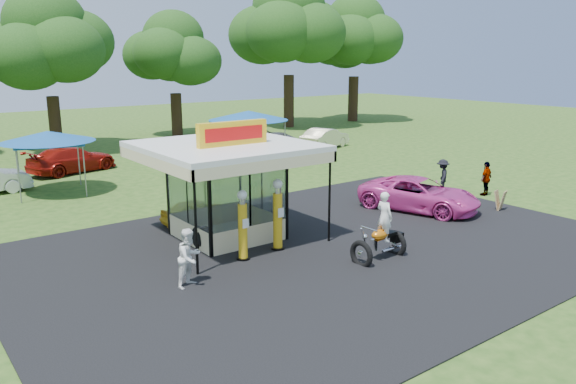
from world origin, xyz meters
The scene contains 23 objects.
ground centered at (0.00, 0.00, 0.00)m, with size 120.00×120.00×0.00m, color #254816.
asphalt_apron centered at (0.00, 2.00, 0.02)m, with size 20.00×14.00×0.04m, color black.
gas_station_kiosk centered at (-2.00, 4.99, 1.78)m, with size 5.40×5.40×4.18m.
gas_pump_left centered at (-2.80, 2.71, 1.09)m, with size 0.43×0.43×2.28m.
gas_pump_right centered at (-1.35, 2.84, 1.16)m, with size 0.45×0.45×2.42m.
motorcycle centered at (0.79, 0.19, 0.88)m, with size 1.93×0.98×2.27m.
spare_tires centered at (-3.30, 4.43, 0.40)m, with size 1.03×0.90×0.83m.
a_frame_sign centered at (8.95, 1.25, 0.43)m, with size 0.51×0.55×0.84m.
kiosk_car centered at (-2.00, 7.20, 0.48)m, with size 1.13×2.82×0.96m, color gold.
pink_sedan centered at (6.27, 3.31, 0.69)m, with size 2.28×4.95×1.37m, color #D83A98.
spectator_west centered at (-5.08, 1.87, 0.84)m, with size 0.82×0.64×1.68m, color white.
spectator_east_a centered at (9.60, 4.74, 0.80)m, with size 1.03×0.60×1.60m, color black.
spectator_east_b centered at (10.77, 3.18, 0.80)m, with size 0.93×0.39×1.59m, color gray.
bg_car_b centered at (-2.88, 20.16, 0.72)m, with size 2.01×4.94×1.43m, color maroon.
bg_car_c centered at (6.15, 19.76, 0.79)m, with size 1.86×4.63×1.58m, color #B0B0B5.
bg_car_d centered at (9.86, 20.46, 0.77)m, with size 2.55×5.52×1.53m, color #555457.
bg_car_e centered at (13.78, 18.08, 0.72)m, with size 1.52×4.35×1.43m, color beige.
tent_west centered at (-5.14, 15.66, 2.67)m, with size 4.22×4.22×2.95m.
tent_east centered at (6.04, 15.91, 2.93)m, with size 4.62×4.62×3.23m.
oak_far_c centered at (-1.57, 28.06, 6.64)m, with size 8.88×8.88×10.47m.
oak_far_d centered at (8.16, 29.68, 6.09)m, with size 8.03×8.03×9.56m.
oak_far_e centered at (19.25, 29.53, 8.28)m, with size 10.90×10.90×12.98m.
oak_far_f centered at (27.29, 29.57, 7.63)m, with size 9.86×9.86×11.88m.
Camera 1 is at (-11.73, -11.51, 6.27)m, focal length 35.00 mm.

